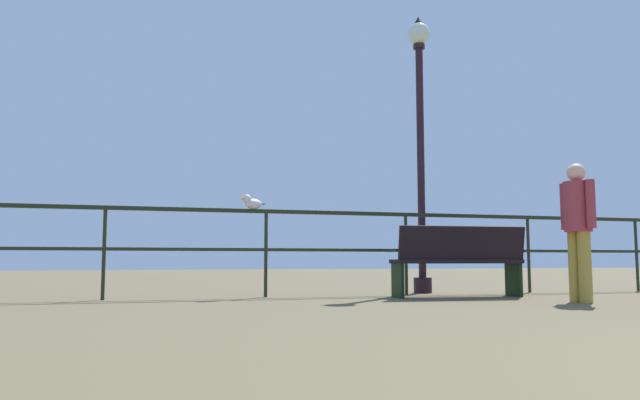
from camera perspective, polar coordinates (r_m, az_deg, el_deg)
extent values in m
cube|color=black|center=(8.53, 7.95, -1.35)|extent=(23.49, 0.05, 0.05)
cube|color=black|center=(8.51, 8.00, -4.66)|extent=(23.49, 0.04, 0.04)
cylinder|color=black|center=(7.73, -19.45, -4.72)|extent=(0.04, 0.04, 1.09)
cylinder|color=black|center=(7.89, -5.06, -5.02)|extent=(0.04, 0.04, 1.09)
cylinder|color=black|center=(8.51, 8.00, -5.03)|extent=(0.04, 0.04, 1.09)
cylinder|color=black|center=(9.50, 18.82, -4.84)|extent=(0.04, 0.04, 1.09)
cylinder|color=black|center=(10.76, 27.36, -4.56)|extent=(0.04, 0.04, 1.09)
cube|color=black|center=(8.07, 12.57, -5.60)|extent=(1.70, 0.58, 0.05)
cube|color=black|center=(7.89, 13.11, -3.98)|extent=(1.67, 0.28, 0.45)
cube|color=black|center=(8.43, 17.56, -7.00)|extent=(0.07, 0.39, 0.45)
cube|color=black|center=(8.57, 16.95, -4.54)|extent=(0.06, 0.30, 0.04)
cube|color=black|center=(7.78, 7.23, -7.36)|extent=(0.07, 0.39, 0.45)
cube|color=black|center=(7.94, 6.82, -4.68)|extent=(0.06, 0.30, 0.04)
cylinder|color=black|center=(8.96, 9.54, -7.82)|extent=(0.26, 0.26, 0.22)
cylinder|color=black|center=(9.07, 9.35, 3.60)|extent=(0.11, 0.11, 3.37)
cylinder|color=black|center=(9.49, 9.18, 13.89)|extent=(0.17, 0.17, 0.06)
sphere|color=silver|center=(9.56, 9.17, 15.00)|extent=(0.33, 0.33, 0.33)
cone|color=black|center=(9.64, 9.15, 16.20)|extent=(0.13, 0.13, 0.10)
cylinder|color=#A88B34|center=(7.50, 22.63, -5.77)|extent=(0.14, 0.14, 0.79)
cylinder|color=#A88B34|center=(7.39, 23.41, -5.75)|extent=(0.14, 0.14, 0.79)
cylinder|color=#9C343E|center=(7.47, 22.82, -0.57)|extent=(0.30, 0.30, 0.57)
cylinder|color=#9C343E|center=(7.62, 21.81, -0.58)|extent=(0.10, 0.10, 0.53)
cylinder|color=#9C343E|center=(7.33, 23.87, -0.32)|extent=(0.10, 0.10, 0.53)
sphere|color=#E5AE9A|center=(7.51, 22.71, 2.36)|extent=(0.20, 0.20, 0.20)
ellipsoid|color=silver|center=(7.89, -6.21, -0.37)|extent=(0.28, 0.25, 0.13)
ellipsoid|color=gray|center=(7.89, -6.21, -0.22)|extent=(0.24, 0.20, 0.05)
sphere|color=silver|center=(7.83, -6.82, 0.12)|extent=(0.11, 0.11, 0.11)
cone|color=gold|center=(7.78, -7.25, 0.16)|extent=(0.06, 0.06, 0.04)
cube|color=gray|center=(7.98, -5.46, -0.38)|extent=(0.10, 0.09, 0.02)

